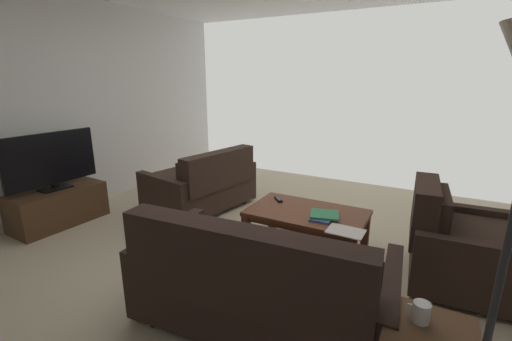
{
  "coord_description": "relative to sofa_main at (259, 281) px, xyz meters",
  "views": [
    {
      "loc": [
        -1.5,
        2.6,
        1.66
      ],
      "look_at": [
        -0.1,
        0.03,
        0.86
      ],
      "focal_mm": 23.8,
      "sensor_mm": 36.0,
      "label": 1
    }
  ],
  "objects": [
    {
      "name": "wall_right",
      "position": [
        3.2,
        -0.85,
        0.96
      ],
      "size": [
        0.12,
        5.7,
        2.63
      ],
      "primitive_type": "cube",
      "color": "silver",
      "rests_on": "ground"
    },
    {
      "name": "sofa_main",
      "position": [
        0.0,
        0.0,
        0.0
      ],
      "size": [
        1.76,
        1.01,
        0.86
      ],
      "color": "black",
      "rests_on": "ground"
    },
    {
      "name": "tv_remote",
      "position": [
        0.46,
        -1.28,
        0.08
      ],
      "size": [
        0.14,
        0.15,
        0.02
      ],
      "color": "black",
      "rests_on": "coffee_table"
    },
    {
      "name": "book_stack",
      "position": [
        -0.09,
        -1.07,
        0.09
      ],
      "size": [
        0.3,
        0.31,
        0.04
      ],
      "color": "#385693",
      "rests_on": "coffee_table"
    },
    {
      "name": "tv_stand",
      "position": [
        2.86,
        -0.39,
        -0.14
      ],
      "size": [
        0.51,
        1.0,
        0.43
      ],
      "color": "#4C331E",
      "rests_on": "ground"
    },
    {
      "name": "coffee_mug",
      "position": [
        -0.96,
        0.17,
        0.24
      ],
      "size": [
        0.1,
        0.08,
        0.1
      ],
      "color": "white",
      "rests_on": "end_table"
    },
    {
      "name": "coffee_table",
      "position": [
        0.09,
        -1.14,
        0.01
      ],
      "size": [
        1.1,
        0.67,
        0.43
      ],
      "color": "brown",
      "rests_on": "ground"
    },
    {
      "name": "ground_plane",
      "position": [
        0.57,
        -0.85,
        -0.36
      ],
      "size": [
        5.26,
        5.7,
        0.01
      ],
      "primitive_type": "cube",
      "color": "beige"
    },
    {
      "name": "loveseat_near",
      "position": [
        1.66,
        -1.58,
        -0.01
      ],
      "size": [
        1.06,
        1.42,
        0.8
      ],
      "color": "black",
      "rests_on": "ground"
    },
    {
      "name": "armchair_side",
      "position": [
        -1.2,
        -1.24,
        -0.01
      ],
      "size": [
        0.93,
        0.93,
        0.84
      ],
      "color": "black",
      "rests_on": "ground"
    },
    {
      "name": "flat_tv",
      "position": [
        2.86,
        -0.39,
        0.41
      ],
      "size": [
        0.21,
        1.02,
        0.65
      ],
      "color": "black",
      "rests_on": "tv_stand"
    },
    {
      "name": "loose_magazine",
      "position": [
        -0.35,
        -0.87,
        0.08
      ],
      "size": [
        0.3,
        0.22,
        0.01
      ],
      "primitive_type": "cube",
      "rotation": [
        0.0,
        0.0,
        4.69
      ],
      "color": "silver",
      "rests_on": "coffee_table"
    }
  ]
}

